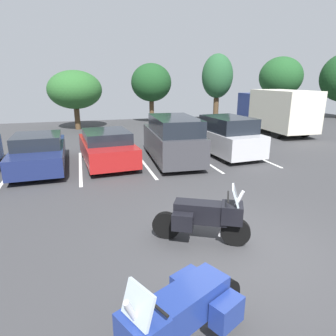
% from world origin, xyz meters
% --- Properties ---
extents(ground, '(44.00, 44.00, 0.10)m').
position_xyz_m(ground, '(0.00, 0.00, -0.05)').
color(ground, '#38383A').
extents(motorcycle_touring, '(1.96, 1.29, 1.35)m').
position_xyz_m(motorcycle_touring, '(-0.68, 0.45, 0.63)').
color(motorcycle_touring, black).
rests_on(motorcycle_touring, ground).
extents(motorcycle_third, '(2.08, 1.33, 1.37)m').
position_xyz_m(motorcycle_third, '(-2.05, -2.05, 0.65)').
color(motorcycle_third, black).
rests_on(motorcycle_third, ground).
extents(parking_stripes, '(13.28, 5.02, 0.01)m').
position_xyz_m(parking_stripes, '(-1.95, 7.33, 0.00)').
color(parking_stripes, silver).
rests_on(parking_stripes, ground).
extents(car_navy, '(2.02, 4.73, 1.41)m').
position_xyz_m(car_navy, '(-4.80, 7.59, 0.68)').
color(car_navy, navy).
rests_on(car_navy, ground).
extents(car_red, '(2.24, 4.43, 1.42)m').
position_xyz_m(car_red, '(-2.13, 7.59, 0.71)').
color(car_red, maroon).
rests_on(car_red, ground).
extents(car_charcoal, '(2.08, 4.72, 1.97)m').
position_xyz_m(car_charcoal, '(0.66, 7.12, 0.99)').
color(car_charcoal, '#38383D').
rests_on(car_charcoal, ground).
extents(car_silver, '(2.15, 4.33, 1.82)m').
position_xyz_m(car_silver, '(3.42, 7.55, 0.88)').
color(car_silver, '#B7B7BC').
rests_on(car_silver, ground).
extents(box_truck, '(2.49, 6.27, 2.81)m').
position_xyz_m(box_truck, '(9.38, 12.16, 1.52)').
color(box_truck, navy).
rests_on(box_truck, ground).
extents(tree_center_left, '(3.72, 3.72, 4.09)m').
position_xyz_m(tree_center_left, '(-3.34, 17.37, 2.76)').
color(tree_center_left, '#4C3823').
rests_on(tree_center_left, ground).
extents(tree_center, '(3.88, 3.88, 5.46)m').
position_xyz_m(tree_center, '(14.82, 19.39, 3.68)').
color(tree_center, '#4C3823').
rests_on(tree_center, ground).
extents(tree_right, '(3.24, 3.24, 4.71)m').
position_xyz_m(tree_right, '(2.59, 19.29, 3.20)').
color(tree_right, '#4C3823').
rests_on(tree_right, ground).
extents(tree_far_left, '(2.49, 2.49, 5.44)m').
position_xyz_m(tree_far_left, '(7.73, 17.87, 3.67)').
color(tree_far_left, '#4C3823').
rests_on(tree_far_left, ground).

